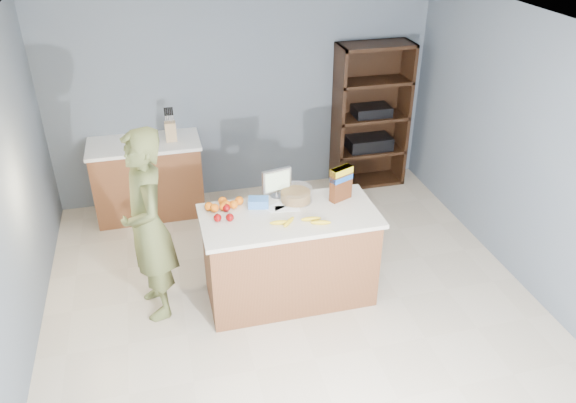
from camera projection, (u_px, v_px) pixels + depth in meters
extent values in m
cube|color=beige|center=(297.00, 315.00, 5.11)|extent=(4.50, 5.00, 0.02)
cube|color=slate|center=(243.00, 95.00, 6.59)|extent=(4.50, 0.02, 2.50)
cube|color=slate|center=(544.00, 165.00, 4.97)|extent=(0.02, 5.00, 2.50)
cube|color=white|center=(300.00, 38.00, 3.86)|extent=(4.50, 5.00, 0.02)
cube|color=brown|center=(289.00, 258.00, 5.15)|extent=(1.50, 0.70, 0.86)
cube|color=silver|center=(289.00, 216.00, 4.92)|extent=(1.56, 0.76, 0.04)
cube|color=black|center=(289.00, 290.00, 5.34)|extent=(1.46, 0.66, 0.10)
cube|color=brown|center=(148.00, 179.00, 6.49)|extent=(1.20, 0.60, 0.86)
cube|color=white|center=(143.00, 144.00, 6.27)|extent=(1.24, 0.62, 0.04)
cube|color=black|center=(366.00, 112.00, 7.07)|extent=(0.90, 0.04, 1.80)
cube|color=black|center=(338.00, 120.00, 6.83)|extent=(0.04, 0.40, 1.80)
cube|color=black|center=(403.00, 114.00, 7.01)|extent=(0.04, 0.40, 1.80)
cube|color=black|center=(366.00, 180.00, 7.36)|extent=(0.90, 0.40, 0.04)
cube|color=black|center=(368.00, 150.00, 7.15)|extent=(0.90, 0.40, 0.04)
cube|color=black|center=(371.00, 117.00, 6.92)|extent=(0.90, 0.40, 0.04)
cube|color=black|center=(374.00, 81.00, 6.70)|extent=(0.90, 0.40, 0.04)
cube|color=black|center=(376.00, 45.00, 6.48)|extent=(0.90, 0.40, 0.04)
cube|color=black|center=(369.00, 143.00, 7.10)|extent=(0.55, 0.32, 0.16)
cube|color=black|center=(371.00, 111.00, 6.88)|extent=(0.45, 0.30, 0.12)
imported|color=brown|center=(148.00, 226.00, 4.77)|extent=(0.53, 0.71, 1.77)
cube|color=tan|center=(171.00, 131.00, 6.24)|extent=(0.12, 0.10, 0.22)
cylinder|color=black|center=(166.00, 119.00, 6.15)|extent=(0.02, 0.02, 0.09)
cylinder|color=black|center=(167.00, 119.00, 6.16)|extent=(0.02, 0.02, 0.09)
cylinder|color=black|center=(169.00, 118.00, 6.16)|extent=(0.02, 0.02, 0.09)
cylinder|color=black|center=(171.00, 118.00, 6.17)|extent=(0.02, 0.02, 0.09)
cylinder|color=black|center=(173.00, 118.00, 6.17)|extent=(0.02, 0.02, 0.09)
cube|color=white|center=(277.00, 207.00, 5.02)|extent=(0.25, 0.20, 0.00)
cube|color=white|center=(287.00, 209.00, 4.99)|extent=(0.23, 0.14, 0.00)
ellipsoid|color=yellow|center=(280.00, 222.00, 4.76)|extent=(0.18, 0.06, 0.04)
ellipsoid|color=yellow|center=(289.00, 222.00, 4.77)|extent=(0.15, 0.16, 0.04)
ellipsoid|color=yellow|center=(311.00, 219.00, 4.81)|extent=(0.18, 0.06, 0.04)
ellipsoid|color=yellow|center=(321.00, 222.00, 4.76)|extent=(0.18, 0.08, 0.04)
sphere|color=maroon|center=(226.00, 208.00, 4.94)|extent=(0.07, 0.07, 0.07)
sphere|color=maroon|center=(230.00, 217.00, 4.80)|extent=(0.07, 0.07, 0.07)
sphere|color=maroon|center=(218.00, 218.00, 4.79)|extent=(0.07, 0.07, 0.07)
sphere|color=orange|center=(214.00, 208.00, 4.93)|extent=(0.08, 0.08, 0.08)
sphere|color=orange|center=(223.00, 201.00, 5.04)|extent=(0.08, 0.08, 0.08)
sphere|color=orange|center=(224.00, 206.00, 4.95)|extent=(0.08, 0.08, 0.08)
sphere|color=orange|center=(234.00, 204.00, 4.98)|extent=(0.08, 0.08, 0.08)
sphere|color=orange|center=(209.00, 206.00, 4.95)|extent=(0.08, 0.08, 0.08)
sphere|color=orange|center=(226.00, 205.00, 4.98)|extent=(0.08, 0.08, 0.08)
sphere|color=orange|center=(239.00, 201.00, 5.04)|extent=(0.08, 0.08, 0.08)
cube|color=blue|center=(258.00, 202.00, 5.01)|extent=(0.20, 0.16, 0.08)
cylinder|color=#267219|center=(296.00, 196.00, 5.10)|extent=(0.27, 0.27, 0.09)
cylinder|color=white|center=(296.00, 194.00, 5.09)|extent=(0.30, 0.30, 0.13)
cylinder|color=silver|center=(277.00, 196.00, 5.18)|extent=(0.12, 0.12, 0.01)
cylinder|color=silver|center=(277.00, 193.00, 5.16)|extent=(0.02, 0.02, 0.05)
cube|color=silver|center=(277.00, 180.00, 5.10)|extent=(0.28, 0.09, 0.22)
cube|color=yellow|center=(278.00, 181.00, 5.08)|extent=(0.24, 0.05, 0.18)
cube|color=#592B14|center=(341.00, 184.00, 5.06)|extent=(0.23, 0.16, 0.32)
cube|color=yellow|center=(342.00, 171.00, 5.00)|extent=(0.23, 0.16, 0.06)
cube|color=blue|center=(341.00, 178.00, 5.03)|extent=(0.23, 0.16, 0.05)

